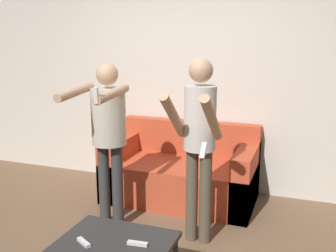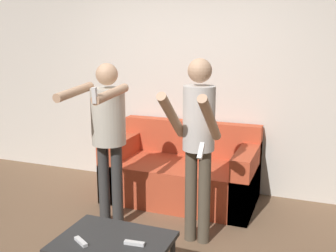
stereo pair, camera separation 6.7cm
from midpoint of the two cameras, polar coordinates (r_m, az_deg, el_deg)
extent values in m
cube|color=silver|center=(4.83, 2.16, 6.84)|extent=(6.40, 0.06, 2.70)
cube|color=#C64C2D|center=(4.58, 1.38, -7.97)|extent=(1.69, 0.89, 0.45)
cube|color=#C64C2D|center=(4.78, 2.79, -1.66)|extent=(1.69, 0.16, 0.41)
cube|color=#C64C2D|center=(4.81, -7.08, -5.59)|extent=(0.20, 0.89, 0.68)
cube|color=#C64C2D|center=(4.38, 10.76, -7.63)|extent=(0.20, 0.89, 0.68)
cylinder|color=#383838|center=(3.99, -9.71, -8.37)|extent=(0.11, 0.11, 0.84)
cylinder|color=#383838|center=(3.92, -7.82, -8.67)|extent=(0.11, 0.11, 0.84)
cylinder|color=beige|center=(3.76, -9.13, 1.34)|extent=(0.33, 0.33, 0.54)
sphere|color=tan|center=(3.71, -9.35, 7.40)|extent=(0.21, 0.21, 0.21)
cylinder|color=tan|center=(3.59, -13.88, 4.82)|extent=(0.08, 0.53, 0.12)
cylinder|color=tan|center=(3.40, -8.71, 4.63)|extent=(0.08, 0.53, 0.12)
cube|color=white|center=(3.17, -10.99, 4.35)|extent=(0.04, 0.04, 0.13)
cylinder|color=brown|center=(3.65, 2.95, -9.96)|extent=(0.11, 0.11, 0.88)
cylinder|color=brown|center=(3.62, 4.90, -10.20)|extent=(0.11, 0.11, 0.88)
cylinder|color=silver|center=(3.42, 4.10, 1.14)|extent=(0.28, 0.28, 0.56)
sphere|color=tan|center=(3.36, 4.22, 8.03)|extent=(0.21, 0.21, 0.21)
cylinder|color=tan|center=(3.23, 0.21, 1.45)|extent=(0.08, 0.53, 0.46)
cylinder|color=tan|center=(3.14, 5.74, 1.06)|extent=(0.08, 0.53, 0.46)
cube|color=white|center=(2.96, 4.51, -3.59)|extent=(0.04, 0.10, 0.12)
cube|color=#2D2D2D|center=(3.02, -8.24, -16.43)|extent=(0.82, 0.60, 0.04)
cylinder|color=#2D2D2D|center=(3.48, -11.66, -16.14)|extent=(0.04, 0.04, 0.36)
cube|color=white|center=(3.00, -12.78, -16.14)|extent=(0.15, 0.11, 0.02)
cube|color=white|center=(2.93, -5.12, -16.62)|extent=(0.15, 0.05, 0.02)
camera|label=1|loc=(0.03, -90.48, -0.11)|focal=42.00mm
camera|label=2|loc=(0.03, 89.52, 0.11)|focal=42.00mm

